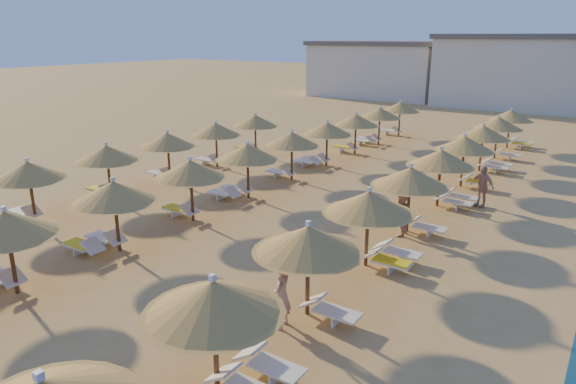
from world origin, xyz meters
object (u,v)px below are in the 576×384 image
Objects in this scene: beachgoer_b at (401,214)px; beachgoer_c at (482,186)px; parasol_row_west at (247,153)px; parasol_row_east at (410,178)px; beachgoer_a at (282,296)px.

beachgoer_c is (1.65, 5.17, 0.09)m from beachgoer_b.
parasol_row_west is 10.34m from beachgoer_c.
parasol_row_west is 21.51× the size of beachgoer_c.
beachgoer_a is at bearing -91.39° from parasol_row_east.
beachgoer_a is (7.40, -8.19, -1.22)m from parasol_row_west.
beachgoer_a is at bearing -47.87° from parasol_row_west.
beachgoer_a is (-0.13, -7.60, 0.06)m from beachgoer_b.
beachgoer_a is at bearing -4.05° from beachgoer_b.
beachgoer_b is at bearing 165.81° from beachgoer_a.
beachgoer_a reaches higher than beachgoer_b.
beachgoer_c is at bearing 26.55° from parasol_row_west.
beachgoer_c is (1.58, 4.59, -1.19)m from parasol_row_east.
beachgoer_b is 0.93× the size of beachgoer_a.
parasol_row_west is (-7.60, 0.00, 0.00)m from parasol_row_east.
parasol_row_east reaches higher than beachgoer_b.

